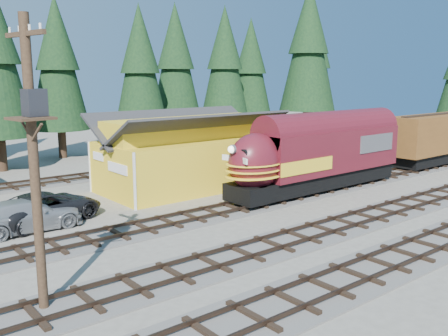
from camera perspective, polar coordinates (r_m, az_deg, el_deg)
ground at (r=27.35m, az=9.02°, el=-5.94°), size 120.00×120.00×0.00m
track_siding at (r=37.36m, az=14.73°, el=-1.61°), size 68.00×3.20×0.33m
track_main_south at (r=34.28m, az=22.84°, el=-3.18°), size 68.00×3.20×0.33m
track_spur at (r=37.47m, az=-23.37°, el=-2.10°), size 32.00×3.20×0.33m
depot at (r=34.45m, az=-3.94°, el=2.62°), size 12.80×7.00×5.30m
conifer_backdrop at (r=49.69m, az=-8.04°, el=12.64°), size 78.92×22.67×16.77m
locomotive at (r=33.34m, az=10.18°, el=1.20°), size 14.84×2.95×4.04m
boxcar at (r=47.26m, az=23.64°, el=3.32°), size 12.99×2.78×4.08m
utility_pole at (r=16.82m, az=-20.91°, el=2.23°), size 1.34×2.33×9.58m
pickup_truck_a at (r=28.09m, az=-19.62°, el=-4.23°), size 6.50×4.14×1.67m
pickup_truck_b at (r=26.92m, az=-21.67°, el=-5.05°), size 5.60×2.36×1.61m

